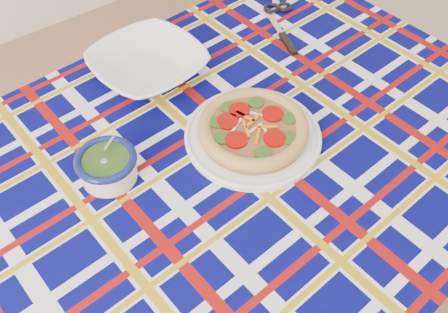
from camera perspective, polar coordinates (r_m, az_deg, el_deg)
dining_table at (r=1.19m, az=-2.96°, el=-4.60°), size 1.74×1.15×0.78m
tablecloth at (r=1.17m, az=-3.01°, el=-3.86°), size 1.77×1.19×0.11m
main_focaccia_plate at (r=1.17m, az=3.37°, el=3.18°), size 0.36×0.36×0.06m
pesto_bowl at (r=1.12m, az=-13.23°, el=-0.91°), size 0.16×0.16×0.08m
serving_bowl at (r=1.35m, az=-8.67°, el=10.28°), size 0.31×0.31×0.07m
table_knife at (r=1.55m, az=5.76°, el=15.04°), size 0.10×0.24×0.01m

